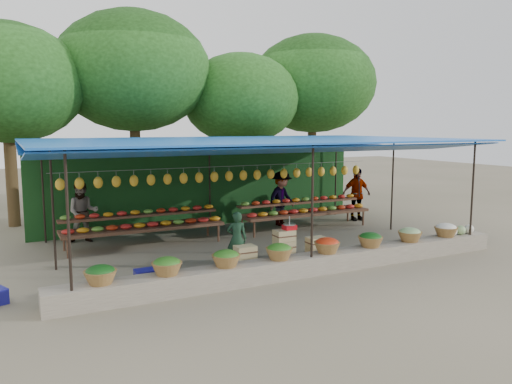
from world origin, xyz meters
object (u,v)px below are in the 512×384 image
crate_counter (283,250)px  vendor_seated (237,239)px  weighing_scale (289,226)px  blue_crate_front (146,276)px

crate_counter → vendor_seated: size_ratio=1.89×
vendor_seated → crate_counter: bearing=-169.4°
weighing_scale → blue_crate_front: size_ratio=0.73×
crate_counter → vendor_seated: (-1.05, 0.27, 0.31)m
crate_counter → blue_crate_front: crate_counter is taller
blue_crate_front → weighing_scale: bearing=0.3°
crate_counter → blue_crate_front: bearing=179.6°
crate_counter → weighing_scale: (0.17, 0.00, 0.53)m
crate_counter → vendor_seated: bearing=165.7°
weighing_scale → crate_counter: bearing=180.0°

